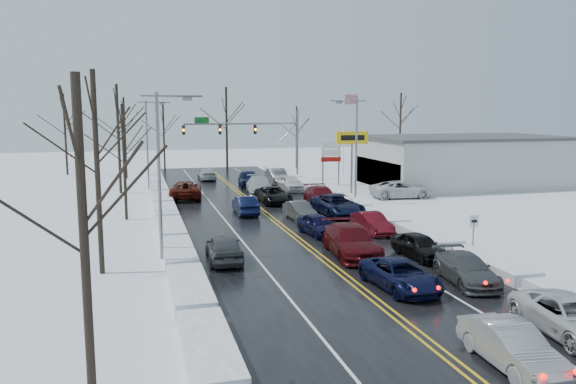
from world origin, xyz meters
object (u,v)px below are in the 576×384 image
object	(u,v)px
traffic_signal_mast	(255,133)
dealership_building	(463,161)
flagpole	(345,127)
tires_plus_sign	(352,142)
oncoming_car_0	(245,214)

from	to	relation	value
traffic_signal_mast	dealership_building	distance (m)	23.01
dealership_building	flagpole	bearing A→B (deg)	126.27
traffic_signal_mast	flagpole	bearing A→B (deg)	9.73
tires_plus_sign	flagpole	size ratio (longest dim) A/B	0.60
flagpole	dealership_building	world-z (taller)	flagpole
flagpole	dealership_building	size ratio (longest dim) A/B	0.49
flagpole	traffic_signal_mast	bearing A→B (deg)	-170.27
flagpole	oncoming_car_0	size ratio (longest dim) A/B	2.29
dealership_building	traffic_signal_mast	bearing A→B (deg)	154.05
flagpole	tires_plus_sign	bearing A→B (deg)	-108.44
traffic_signal_mast	dealership_building	size ratio (longest dim) A/B	0.65
traffic_signal_mast	tires_plus_sign	world-z (taller)	traffic_signal_mast
traffic_signal_mast	tires_plus_sign	size ratio (longest dim) A/B	2.21
tires_plus_sign	dealership_building	distance (m)	13.82
traffic_signal_mast	flagpole	size ratio (longest dim) A/B	1.33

